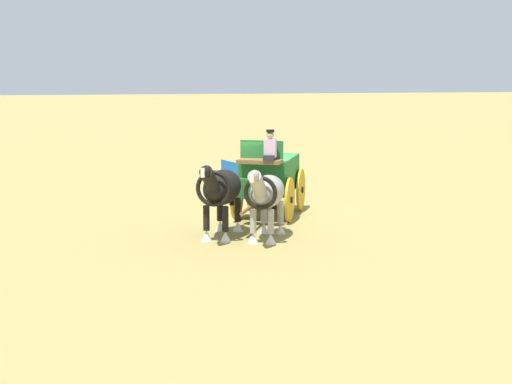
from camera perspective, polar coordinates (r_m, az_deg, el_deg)
ground_plane at (r=25.96m, az=0.99°, el=-1.65°), size 220.00×220.00×0.00m
show_wagon at (r=25.62m, az=0.95°, el=1.12°), size 5.54×3.05×2.91m
draft_horse_near at (r=22.10m, az=0.73°, el=-0.14°), size 2.90×1.67×2.15m
draft_horse_off at (r=22.40m, az=-2.51°, el=0.17°), size 2.96×1.72×2.24m
sponsor_banner at (r=30.48m, az=-1.14°, el=1.00°), size 3.06×1.06×1.10m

